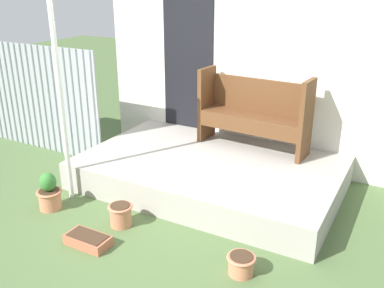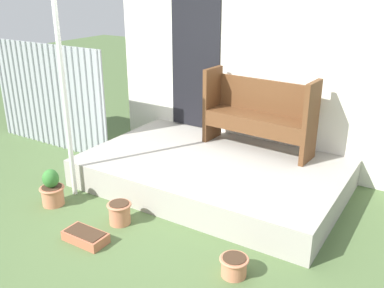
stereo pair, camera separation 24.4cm
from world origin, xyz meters
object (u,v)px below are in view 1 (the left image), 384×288
object	(u,v)px
bench	(254,110)
flower_pot_left	(49,193)
support_post	(61,99)
flower_pot_right	(241,264)
flower_pot_middle	(121,214)
planter_box_rect	(88,240)

from	to	relation	value
bench	flower_pot_left	size ratio (longest dim) A/B	3.34
support_post	flower_pot_right	bearing A→B (deg)	-8.48
flower_pot_middle	flower_pot_right	size ratio (longest dim) A/B	1.00
flower_pot_left	flower_pot_right	xyz separation A→B (m)	(2.37, -0.03, -0.09)
bench	flower_pot_right	world-z (taller)	bench
bench	flower_pot_left	distance (m)	2.73
support_post	planter_box_rect	world-z (taller)	support_post
flower_pot_middle	planter_box_rect	xyz separation A→B (m)	(-0.06, -0.45, -0.08)
bench	planter_box_rect	world-z (taller)	bench
flower_pot_left	flower_pot_right	world-z (taller)	flower_pot_left
bench	planter_box_rect	xyz separation A→B (m)	(-0.77, -2.43, -0.82)
bench	flower_pot_left	bearing A→B (deg)	-124.55
support_post	flower_pot_middle	size ratio (longest dim) A/B	9.19
support_post	flower_pot_right	distance (m)	2.64
flower_pot_left	planter_box_rect	bearing A→B (deg)	-21.79
support_post	flower_pot_middle	bearing A→B (deg)	-13.58
flower_pot_left	flower_pot_middle	xyz separation A→B (m)	(0.93, 0.10, -0.06)
flower_pot_middle	flower_pot_right	world-z (taller)	flower_pot_middle
flower_pot_right	planter_box_rect	distance (m)	1.54
flower_pot_right	flower_pot_middle	bearing A→B (deg)	174.87
flower_pot_left	planter_box_rect	xyz separation A→B (m)	(0.87, -0.35, -0.14)
flower_pot_middle	flower_pot_right	xyz separation A→B (m)	(1.44, -0.13, -0.03)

